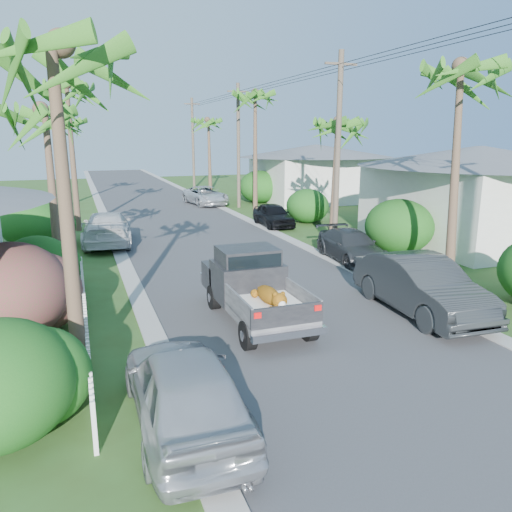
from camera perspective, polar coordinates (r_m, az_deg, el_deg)
name	(u,v)px	position (r m, az deg, el deg)	size (l,w,h in m)	color
ground	(396,394)	(11.22, 15.73, -14.97)	(120.00, 120.00, 0.00)	#324C1C
road	(173,217)	(33.85, -9.46, 4.42)	(8.00, 100.00, 0.02)	#38383A
curb_left	(106,220)	(33.36, -16.75, 3.93)	(0.60, 100.00, 0.06)	#A5A39E
curb_right	(234,213)	(34.87, -2.48, 4.89)	(0.60, 100.00, 0.06)	#A5A39E
pickup_truck	(251,284)	(14.73, -0.60, -3.24)	(1.98, 5.12, 2.06)	black
parked_car_rn	(421,286)	(15.87, 18.32, -3.27)	(1.82, 5.22, 1.72)	#27292B
parked_car_rm	(351,246)	(21.86, 10.82, 1.10)	(1.81, 4.46, 1.29)	#2B2D30
parked_car_rf	(273,215)	(29.84, 2.00, 4.69)	(1.60, 3.99, 1.36)	black
parked_car_rd	(206,196)	(39.66, -5.78, 6.87)	(2.35, 5.10, 1.42)	silver
parked_car_ln	(184,389)	(9.46, -8.18, -14.84)	(1.86, 4.62, 1.57)	#ACAEB3
parked_car_lf	(107,229)	(25.76, -16.63, 3.02)	(2.28, 5.61, 1.63)	silver
palm_l_a	(51,46)	(11.04, -22.36, 21.31)	(4.40, 4.40, 8.20)	brown
palm_l_b	(44,111)	(19.94, -23.02, 15.05)	(4.40, 4.40, 7.40)	brown
palm_l_c	(66,85)	(30.02, -20.84, 17.76)	(4.40, 4.40, 9.20)	brown
palm_l_d	(63,120)	(41.93, -21.24, 14.26)	(4.40, 4.40, 7.70)	brown
palm_r_a	(465,68)	(18.68, 22.77, 19.19)	(4.40, 4.40, 8.70)	brown
palm_r_b	(337,122)	(26.14, 9.23, 14.87)	(4.40, 4.40, 7.20)	brown
palm_r_c	(255,94)	(36.14, -0.09, 18.04)	(4.40, 4.40, 9.40)	brown
palm_r_d	(209,120)	(49.53, -5.43, 15.17)	(4.40, 4.40, 8.00)	brown
shrub_l_b	(10,292)	(14.57, -26.26, -3.68)	(3.00, 3.30, 2.60)	#A31744
shrub_l_c	(38,265)	(18.46, -23.69, -0.98)	(2.40, 2.64, 2.00)	#164D16
shrub_l_d	(34,223)	(26.30, -24.05, 3.47)	(3.20, 3.52, 2.40)	#164D16
shrub_r_b	(399,226)	(23.73, 16.02, 3.27)	(3.00, 3.30, 2.50)	#164D16
shrub_r_c	(308,206)	(31.27, 5.91, 5.72)	(2.60, 2.86, 2.10)	#164D16
shrub_r_d	(259,187)	(40.59, 0.40, 7.93)	(3.20, 3.52, 2.60)	#164D16
picket_fence	(86,319)	(14.22, -18.89, -6.78)	(0.10, 11.00, 1.00)	white
house_right_near	(475,198)	(27.67, 23.78, 6.08)	(8.00, 9.00, 4.80)	silver
house_right_far	(316,175)	(42.51, 6.82, 9.19)	(9.00, 8.00, 4.60)	silver
utility_pole_b	(338,151)	(23.91, 9.33, 11.77)	(1.60, 0.26, 9.00)	brown
utility_pole_c	(238,145)	(37.73, -2.02, 12.51)	(1.60, 0.26, 9.00)	brown
utility_pole_d	(193,143)	(52.21, -7.21, 12.70)	(1.60, 0.26, 9.00)	brown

